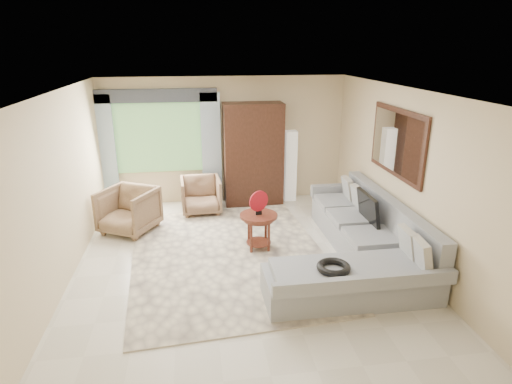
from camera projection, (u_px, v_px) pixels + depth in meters
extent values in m
plane|color=silver|center=(243.00, 265.00, 6.53)|extent=(6.00, 6.00, 0.00)
cube|color=beige|center=(229.00, 255.00, 6.81)|extent=(3.28, 4.21, 0.02)
cube|color=#909398|center=(357.00, 232.00, 7.21)|extent=(0.90, 2.40, 0.40)
cube|color=#909398|center=(351.00, 285.00, 5.62)|extent=(2.30, 0.80, 0.40)
cube|color=#909398|center=(390.00, 215.00, 6.74)|extent=(0.20, 3.20, 0.50)
cube|color=#909398|center=(334.00, 190.00, 8.31)|extent=(0.90, 0.16, 0.22)
cube|color=#909398|center=(367.00, 283.00, 5.10)|extent=(2.30, 0.10, 0.18)
cube|color=black|center=(368.00, 208.00, 6.82)|extent=(0.14, 0.74, 0.48)
torus|color=black|center=(334.00, 267.00, 5.36)|extent=(0.43, 0.43, 0.09)
cylinder|color=#441A12|center=(259.00, 216.00, 6.86)|extent=(0.61, 0.61, 0.04)
cylinder|color=#441A12|center=(259.00, 234.00, 6.96)|extent=(0.40, 0.40, 0.55)
cylinder|color=#A2101A|center=(259.00, 201.00, 6.78)|extent=(0.32, 0.16, 0.34)
imported|color=olive|center=(129.00, 210.00, 7.59)|extent=(1.18, 1.19, 0.80)
imported|color=#835E47|center=(201.00, 195.00, 8.49)|extent=(0.80, 0.82, 0.71)
imported|color=#999999|center=(108.00, 199.00, 8.52)|extent=(0.56, 0.51, 0.55)
cube|color=black|center=(253.00, 154.00, 8.81)|extent=(1.20, 0.55, 2.10)
cube|color=silver|center=(290.00, 166.00, 9.07)|extent=(0.24, 0.24, 1.50)
cube|color=#669E59|center=(159.00, 138.00, 8.66)|extent=(1.80, 0.04, 1.40)
cube|color=#9EB7CC|center=(106.00, 153.00, 8.51)|extent=(0.40, 0.08, 2.30)
cube|color=#9EB7CC|center=(211.00, 149.00, 8.80)|extent=(0.40, 0.08, 2.30)
cube|color=#1E232D|center=(155.00, 96.00, 8.31)|extent=(2.40, 0.12, 0.26)
cube|color=black|center=(397.00, 142.00, 6.63)|extent=(0.04, 1.70, 1.05)
cube|color=white|center=(396.00, 143.00, 6.63)|extent=(0.02, 1.54, 0.90)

